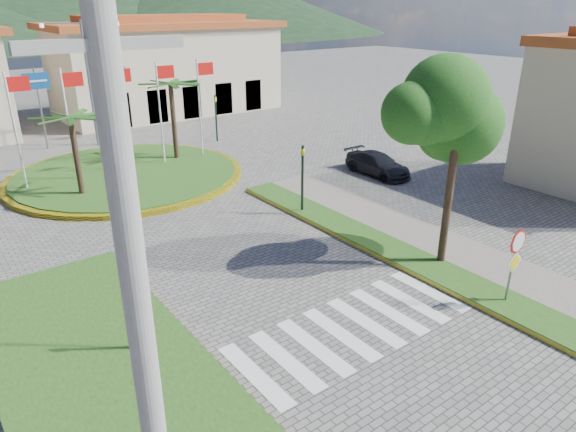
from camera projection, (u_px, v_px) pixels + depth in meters
ground at (465, 407)px, 12.29m from camera, size 160.00×160.00×0.00m
sidewalk_right at (524, 292)px, 17.06m from camera, size 4.00×28.00×0.15m
verge_right at (503, 303)px, 16.39m from camera, size 1.60×28.00×0.18m
median_left at (110, 379)px, 13.08m from camera, size 5.00×14.00×0.18m
crosswalk at (350, 329)px, 15.24m from camera, size 8.00×3.00×0.01m
roundabout_island at (127, 174)px, 28.47m from camera, size 12.70×12.70×6.00m
stop_sign at (515, 255)px, 15.77m from camera, size 0.80×0.11×2.65m
deciduous_tree at (458, 126)px, 17.04m from camera, size 3.60×3.60×6.80m
utility_pole at (149, 389)px, 6.40m from camera, size 0.32×0.32×9.00m
traffic_light_left at (143, 292)px, 13.46m from camera, size 0.15×0.18×3.20m
traffic_light_right at (302, 173)px, 22.90m from camera, size 0.15×0.18×3.20m
traffic_light_far at (216, 113)px, 35.17m from camera, size 0.18×0.15×3.20m
direction_sign_west at (38, 95)px, 32.69m from camera, size 1.60×0.14×5.20m
direction_sign_east at (116, 88)px, 35.46m from camera, size 1.60×0.14×5.20m
street_lamp_centre at (89, 77)px, 33.26m from camera, size 4.80×0.16×8.00m
building_right at (166, 66)px, 44.38m from camera, size 19.08×9.54×8.05m
hill_far_east at (216, 3)px, 147.28m from camera, size 120.00×120.00×18.00m
car_dark_b at (191, 107)px, 44.07m from camera, size 4.30×2.13×1.35m
car_side_right at (377, 164)px, 28.73m from camera, size 1.78×4.21×1.21m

